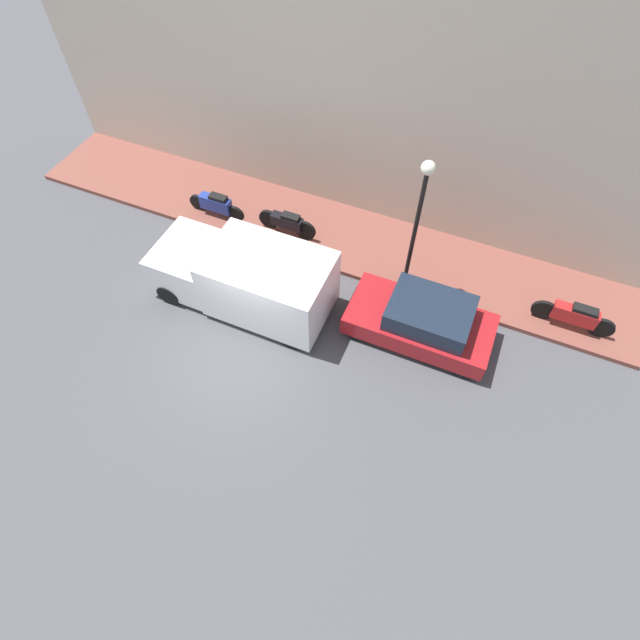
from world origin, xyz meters
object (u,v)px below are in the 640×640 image
at_px(motorcycle_black, 287,222).
at_px(parked_car, 422,321).
at_px(motorcycle_red, 575,316).
at_px(streetlamp, 420,206).
at_px(delivery_van, 245,277).
at_px(motorcycle_blue, 216,204).

bearing_deg(motorcycle_black, parked_car, -112.35).
xyz_separation_m(motorcycle_red, motorcycle_black, (0.22, 8.56, -0.04)).
bearing_deg(motorcycle_red, streetlamp, 92.18).
bearing_deg(delivery_van, parked_car, -80.97).
distance_m(delivery_van, motorcycle_black, 2.81).
xyz_separation_m(delivery_van, motorcycle_red, (2.56, -8.49, -0.39)).
distance_m(delivery_van, motorcycle_blue, 3.64).
bearing_deg(delivery_van, motorcycle_blue, 43.60).
bearing_deg(parked_car, delivery_van, 99.03).
bearing_deg(motorcycle_blue, delivery_van, -136.40).
bearing_deg(streetlamp, delivery_van, 121.46).
height_order(motorcycle_black, streetlamp, streetlamp).
xyz_separation_m(parked_car, motorcycle_blue, (1.85, 7.31, -0.06)).
xyz_separation_m(motorcycle_black, streetlamp, (-0.39, -3.96, 2.36)).
bearing_deg(motorcycle_black, motorcycle_blue, 93.76).
distance_m(parked_car, motorcycle_red, 4.08).
relative_size(motorcycle_red, motorcycle_black, 1.13).
bearing_deg(parked_car, motorcycle_blue, 75.79).
distance_m(parked_car, streetlamp, 2.95).
relative_size(parked_car, streetlamp, 0.93).
xyz_separation_m(parked_car, streetlamp, (1.62, 0.93, 2.29)).
xyz_separation_m(delivery_van, motorcycle_blue, (2.62, 2.49, -0.41)).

